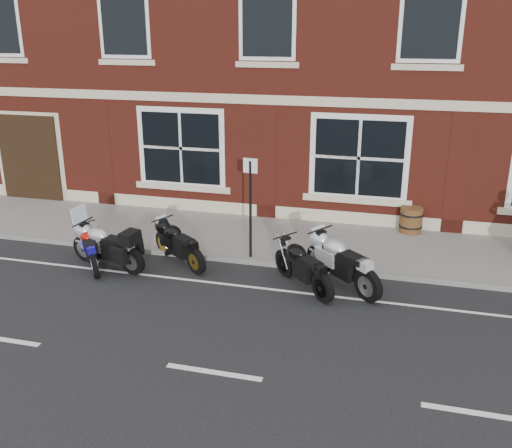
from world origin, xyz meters
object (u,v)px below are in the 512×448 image
Objects in this scene: moto_touring_silver at (106,244)px; moto_sport_black at (179,242)px; moto_naked_black at (303,264)px; parking_sign at (250,201)px; moto_sport_red at (92,246)px; barrel_planter at (411,220)px; moto_sport_silver at (343,260)px.

moto_touring_silver is 1.65m from moto_sport_black.
moto_sport_black is at bearing -52.00° from moto_touring_silver.
parking_sign is (-1.45, 1.07, 0.95)m from moto_naked_black.
moto_sport_black is at bearing -16.85° from moto_sport_red.
barrel_planter is 4.63m from parking_sign.
moto_sport_silver is at bearing -69.91° from moto_touring_silver.
barrel_planter is 0.29× the size of parking_sign.
moto_touring_silver is 5.34m from moto_sport_silver.
moto_naked_black is at bearing -31.24° from parking_sign.
moto_sport_black is 3.80m from moto_sport_silver.
moto_touring_silver reaches higher than moto_sport_silver.
moto_touring_silver is at bearing -30.33° from moto_sport_red.
moto_touring_silver is 0.88× the size of parking_sign.
moto_sport_red is at bearing -151.08° from barrel_planter.
parking_sign is (-2.23, 0.78, 0.89)m from moto_sport_silver.
moto_sport_red is 1.99m from moto_sport_black.
moto_touring_silver is at bearing 148.63° from moto_sport_black.
moto_sport_silver is at bearing -14.06° from parking_sign.
moto_touring_silver is 1.17× the size of moto_sport_silver.
moto_sport_red is 1.00× the size of moto_naked_black.
moto_sport_black reaches higher than moto_sport_red.
moto_naked_black is at bearing -34.58° from moto_sport_red.
moto_sport_black is 2.50× the size of barrel_planter.
moto_sport_red is 2.35× the size of barrel_planter.
barrel_planter is (5.16, 3.25, -0.06)m from moto_sport_black.
moto_sport_silver is 0.75× the size of parking_sign.
moto_touring_silver is 0.36m from moto_sport_red.
barrel_planter is at bearing -20.84° from moto_sport_black.
moto_naked_black is (-0.78, -0.29, -0.06)m from moto_sport_silver.
moto_naked_black is 2.03m from parking_sign.
moto_naked_black reaches higher than moto_sport_black.
parking_sign is (1.56, 0.52, 0.96)m from moto_sport_black.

